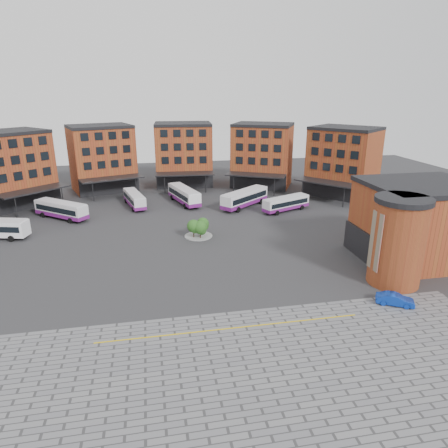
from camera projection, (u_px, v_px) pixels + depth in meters
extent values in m
plane|color=#28282B|center=(195.00, 269.00, 51.59)|extent=(160.00, 160.00, 0.00)
cube|color=slate|center=(253.00, 385.00, 31.48)|extent=(50.00, 22.00, 0.02)
cube|color=gold|center=(232.00, 328.00, 38.91)|extent=(26.00, 0.15, 0.02)
cube|color=brown|center=(12.00, 170.00, 78.14)|extent=(16.35, 16.13, 14.00)
cube|color=black|center=(29.00, 199.00, 76.97)|extent=(10.00, 9.07, 4.00)
cube|color=black|center=(6.00, 132.00, 75.78)|extent=(16.55, 16.35, 0.60)
cube|color=black|center=(23.00, 162.00, 74.53)|extent=(8.60, 7.77, 8.00)
cube|color=black|center=(34.00, 190.00, 74.98)|extent=(12.61, 11.97, 0.25)
cylinder|color=black|center=(16.00, 208.00, 71.17)|extent=(0.20, 0.20, 4.00)
cylinder|color=black|center=(63.00, 197.00, 78.02)|extent=(0.20, 0.20, 4.00)
cube|color=brown|center=(102.00, 159.00, 89.82)|extent=(15.55, 13.69, 14.00)
cube|color=black|center=(110.00, 185.00, 87.45)|extent=(12.45, 4.71, 4.00)
cube|color=black|center=(99.00, 126.00, 87.46)|extent=(15.65, 13.97, 0.60)
cube|color=black|center=(107.00, 153.00, 84.96)|extent=(10.87, 3.87, 8.00)
cube|color=black|center=(112.00, 178.00, 84.87)|extent=(13.72, 8.39, 0.25)
cylinder|color=black|center=(93.00, 192.00, 81.90)|extent=(0.20, 0.20, 4.00)
cylinder|color=black|center=(136.00, 187.00, 86.17)|extent=(0.20, 0.20, 4.00)
cube|color=brown|center=(184.00, 155.00, 95.36)|extent=(13.67, 10.88, 14.00)
cube|color=black|center=(185.00, 180.00, 92.42)|extent=(13.00, 1.41, 4.00)
cube|color=black|center=(183.00, 124.00, 93.00)|extent=(13.69, 11.18, 0.60)
cube|color=black|center=(184.00, 149.00, 89.90)|extent=(11.42, 0.95, 8.00)
cube|color=black|center=(185.00, 174.00, 89.56)|extent=(13.28, 5.30, 0.25)
cylinder|color=black|center=(165.00, 185.00, 88.02)|extent=(0.20, 0.20, 4.00)
cylinder|color=black|center=(206.00, 184.00, 89.02)|extent=(0.20, 0.20, 4.00)
cube|color=brown|center=(262.00, 156.00, 93.88)|extent=(16.12, 14.81, 14.00)
cube|color=black|center=(258.00, 181.00, 91.09)|extent=(11.81, 6.35, 4.00)
cube|color=black|center=(263.00, 124.00, 91.52)|extent=(16.26, 15.08, 0.60)
cube|color=black|center=(258.00, 150.00, 88.58)|extent=(10.26, 5.33, 8.00)
cube|color=black|center=(256.00, 175.00, 88.31)|extent=(13.58, 9.82, 0.25)
cylinder|color=black|center=(234.00, 184.00, 88.53)|extent=(0.20, 0.20, 4.00)
cylinder|color=black|center=(274.00, 187.00, 86.11)|extent=(0.20, 0.20, 4.00)
cube|color=brown|center=(343.00, 163.00, 85.61)|extent=(16.02, 16.39, 14.00)
cube|color=black|center=(331.00, 190.00, 83.67)|extent=(8.74, 10.28, 4.00)
cube|color=black|center=(346.00, 128.00, 83.25)|extent=(16.25, 16.58, 0.60)
cube|color=black|center=(334.00, 156.00, 81.20)|extent=(7.47, 8.86, 8.00)
cube|color=black|center=(327.00, 182.00, 81.31)|extent=(11.73, 12.79, 0.25)
cylinder|color=black|center=(302.00, 190.00, 83.36)|extent=(0.20, 0.20, 4.00)
cylinder|color=black|center=(344.00, 197.00, 77.91)|extent=(0.20, 0.20, 4.00)
cube|color=brown|center=(418.00, 224.00, 53.39)|extent=(14.00, 12.00, 10.00)
cube|color=black|center=(425.00, 185.00, 51.68)|extent=(14.40, 12.40, 0.60)
cube|color=black|center=(367.00, 248.00, 53.11)|extent=(0.40, 12.00, 4.00)
cylinder|color=brown|center=(398.00, 244.00, 46.58)|extent=(6.00, 6.00, 10.00)
cylinder|color=black|center=(404.00, 200.00, 44.87)|extent=(6.40, 6.40, 0.60)
cube|color=red|center=(375.00, 241.00, 45.91)|extent=(0.12, 2.20, 7.00)
cylinder|color=gray|center=(198.00, 236.00, 63.08)|extent=(4.40, 4.40, 0.12)
cylinder|color=#332114|center=(194.00, 234.00, 62.17)|extent=(0.14, 0.14, 1.41)
sphere|color=#264E1A|center=(194.00, 226.00, 61.76)|extent=(2.04, 2.04, 2.04)
sphere|color=#264E1A|center=(195.00, 229.00, 61.80)|extent=(1.43, 1.43, 1.43)
cylinder|color=#332114|center=(203.00, 231.00, 63.58)|extent=(0.14, 0.14, 1.32)
sphere|color=#264E1A|center=(203.00, 224.00, 63.20)|extent=(1.96, 1.96, 1.96)
sphere|color=#264E1A|center=(204.00, 226.00, 63.22)|extent=(1.37, 1.37, 1.37)
cylinder|color=#332114|center=(200.00, 235.00, 62.00)|extent=(0.14, 0.14, 1.29)
sphere|color=#264E1A|center=(200.00, 227.00, 61.62)|extent=(2.11, 2.11, 2.11)
sphere|color=#264E1A|center=(202.00, 230.00, 61.64)|extent=(1.48, 1.48, 1.48)
cylinder|color=black|center=(11.00, 239.00, 60.73)|extent=(1.02, 0.53, 0.98)
cylinder|color=black|center=(20.00, 233.00, 63.04)|extent=(1.02, 0.53, 0.98)
cube|color=silver|center=(61.00, 209.00, 71.14)|extent=(10.08, 8.86, 2.44)
cube|color=black|center=(61.00, 208.00, 71.08)|extent=(9.44, 8.35, 0.95)
cube|color=silver|center=(60.00, 202.00, 70.72)|extent=(9.68, 8.50, 0.12)
cube|color=black|center=(41.00, 204.00, 73.49)|extent=(1.43, 1.72, 1.10)
cube|color=#6E1974|center=(62.00, 214.00, 71.42)|extent=(10.14, 8.91, 0.70)
cylinder|color=black|center=(43.00, 215.00, 72.09)|extent=(0.96, 0.86, 1.00)
cylinder|color=black|center=(54.00, 211.00, 74.16)|extent=(0.96, 0.86, 1.00)
cylinder|color=black|center=(70.00, 221.00, 68.93)|extent=(0.96, 0.86, 1.00)
cylinder|color=black|center=(82.00, 217.00, 71.00)|extent=(0.96, 0.86, 1.00)
cube|color=silver|center=(134.00, 199.00, 78.50)|extent=(4.66, 10.25, 2.23)
cube|color=black|center=(134.00, 198.00, 78.45)|extent=(4.52, 9.49, 0.86)
cube|color=silver|center=(134.00, 193.00, 78.13)|extent=(4.47, 9.84, 0.11)
cube|color=black|center=(129.00, 192.00, 82.64)|extent=(1.90, 0.59, 1.00)
cube|color=#6E1974|center=(135.00, 202.00, 78.76)|extent=(4.71, 10.30, 0.64)
cylinder|color=black|center=(126.00, 201.00, 81.17)|extent=(0.49, 0.95, 0.91)
cylinder|color=black|center=(137.00, 200.00, 82.07)|extent=(0.49, 0.95, 0.91)
cylinder|color=black|center=(133.00, 209.00, 75.68)|extent=(0.49, 0.95, 0.91)
cylinder|color=black|center=(145.00, 208.00, 76.58)|extent=(0.49, 0.95, 0.91)
cube|color=white|center=(184.00, 194.00, 80.57)|extent=(5.77, 11.72, 2.55)
cube|color=black|center=(184.00, 194.00, 80.51)|extent=(5.56, 10.86, 0.99)
cube|color=silver|center=(184.00, 188.00, 80.14)|extent=(5.53, 11.25, 0.12)
cube|color=black|center=(174.00, 188.00, 85.23)|extent=(2.15, 0.75, 1.15)
cube|color=#6E1974|center=(184.00, 199.00, 80.87)|extent=(5.82, 11.77, 0.73)
cylinder|color=black|center=(172.00, 197.00, 83.52)|extent=(0.60, 1.09, 1.04)
cylinder|color=black|center=(183.00, 196.00, 84.65)|extent=(0.60, 1.09, 1.04)
cylinder|color=black|center=(185.00, 206.00, 77.35)|extent=(0.60, 1.09, 1.04)
cylinder|color=black|center=(197.00, 204.00, 78.48)|extent=(0.60, 1.09, 1.04)
cube|color=white|center=(245.00, 197.00, 78.14)|extent=(10.81, 9.59, 2.63)
cube|color=black|center=(245.00, 197.00, 78.08)|extent=(10.12, 9.04, 1.02)
cube|color=silver|center=(245.00, 191.00, 77.70)|extent=(10.38, 9.21, 0.13)
cube|color=black|center=(262.00, 191.00, 82.29)|extent=(1.55, 1.84, 1.18)
cube|color=#6E1974|center=(245.00, 202.00, 78.45)|extent=(10.87, 9.65, 0.75)
cylinder|color=black|center=(250.00, 199.00, 82.15)|extent=(1.03, 0.93, 1.07)
cylinder|color=black|center=(261.00, 201.00, 80.53)|extent=(1.03, 0.93, 1.07)
cylinder|color=black|center=(227.00, 207.00, 76.65)|extent=(1.03, 0.93, 1.07)
cylinder|color=black|center=(238.00, 210.00, 75.02)|extent=(1.03, 0.93, 1.07)
cube|color=white|center=(286.00, 203.00, 75.59)|extent=(9.96, 6.01, 2.20)
cube|color=black|center=(286.00, 202.00, 75.54)|extent=(9.25, 5.75, 0.85)
cube|color=silver|center=(286.00, 197.00, 75.22)|extent=(9.56, 5.77, 0.11)
cube|color=black|center=(304.00, 198.00, 78.10)|extent=(0.87, 1.80, 0.99)
cube|color=#6E1974|center=(286.00, 207.00, 75.84)|extent=(10.01, 6.06, 0.63)
cylinder|color=black|center=(294.00, 205.00, 78.52)|extent=(0.93, 0.61, 0.90)
cylinder|color=black|center=(302.00, 207.00, 76.76)|extent=(0.93, 0.61, 0.90)
cylinder|color=black|center=(269.00, 210.00, 75.15)|extent=(0.93, 0.61, 0.90)
cylinder|color=black|center=(277.00, 213.00, 73.39)|extent=(0.93, 0.61, 0.90)
imported|color=#0C31A2|center=(395.00, 299.00, 42.96)|extent=(4.11, 3.07, 1.29)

